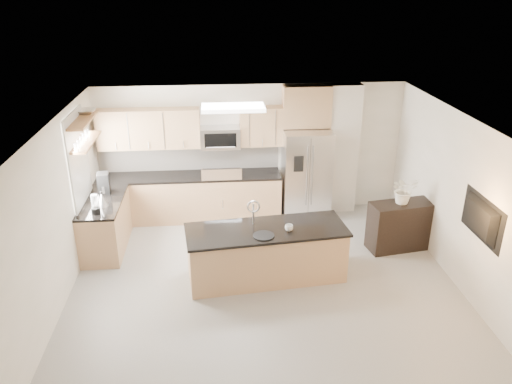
{
  "coord_description": "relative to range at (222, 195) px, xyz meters",
  "views": [
    {
      "loc": [
        -0.7,
        -6.17,
        4.46
      ],
      "look_at": [
        -0.06,
        1.3,
        1.22
      ],
      "focal_mm": 35.0,
      "sensor_mm": 36.0,
      "label": 1
    }
  ],
  "objects": [
    {
      "name": "flower_vase",
      "position": [
        3.09,
        -1.49,
        0.76
      ],
      "size": [
        0.7,
        0.62,
        0.73
      ],
      "primitive_type": "imported",
      "rotation": [
        0.0,
        0.0,
        0.07
      ],
      "color": "white",
      "rests_on": "credenza"
    },
    {
      "name": "wall_back",
      "position": [
        0.6,
        0.33,
        0.83
      ],
      "size": [
        6.0,
        0.02,
        2.6
      ],
      "primitive_type": "cube",
      "color": "white",
      "rests_on": "floor"
    },
    {
      "name": "wall_left",
      "position": [
        -2.4,
        -2.92,
        0.83
      ],
      "size": [
        0.02,
        6.5,
        2.6
      ],
      "primitive_type": "cube",
      "color": "white",
      "rests_on": "floor"
    },
    {
      "name": "left_counter",
      "position": [
        -2.07,
        -1.07,
        -0.01
      ],
      "size": [
        0.66,
        1.5,
        0.92
      ],
      "color": "tan",
      "rests_on": "floor"
    },
    {
      "name": "platter",
      "position": [
        0.58,
        -2.49,
        0.4
      ],
      "size": [
        0.34,
        0.34,
        0.02
      ],
      "primitive_type": "cylinder",
      "rotation": [
        0.0,
        0.0,
        -0.03
      ],
      "color": "black",
      "rests_on": "island"
    },
    {
      "name": "upper_cabinets",
      "position": [
        -0.7,
        0.16,
        1.35
      ],
      "size": [
        3.5,
        0.33,
        0.75
      ],
      "color": "tan",
      "rests_on": "wall_back"
    },
    {
      "name": "blender",
      "position": [
        -2.07,
        -1.57,
        0.59
      ],
      "size": [
        0.14,
        0.14,
        0.33
      ],
      "color": "black",
      "rests_on": "left_counter"
    },
    {
      "name": "shelf_upper",
      "position": [
        -2.25,
        -0.97,
        1.85
      ],
      "size": [
        0.3,
        1.2,
        0.04
      ],
      "primitive_type": "cube",
      "color": "brown",
      "rests_on": "wall_left"
    },
    {
      "name": "credenza",
      "position": [
        3.09,
        -1.52,
        -0.04
      ],
      "size": [
        1.15,
        0.63,
        0.87
      ],
      "primitive_type": "cube",
      "rotation": [
        0.0,
        0.0,
        0.16
      ],
      "color": "black",
      "rests_on": "floor"
    },
    {
      "name": "floor",
      "position": [
        0.6,
        -2.92,
        -0.47
      ],
      "size": [
        6.5,
        6.5,
        0.0
      ],
      "primitive_type": "plane",
      "color": "#9B9994",
      "rests_on": "ground"
    },
    {
      "name": "range",
      "position": [
        0.0,
        0.0,
        0.0
      ],
      "size": [
        0.76,
        0.64,
        1.14
      ],
      "color": "black",
      "rests_on": "floor"
    },
    {
      "name": "window",
      "position": [
        -2.38,
        -1.07,
        1.18
      ],
      "size": [
        0.04,
        1.15,
        1.65
      ],
      "color": "white",
      "rests_on": "wall_left"
    },
    {
      "name": "partition_column",
      "position": [
        2.42,
        0.18,
        0.83
      ],
      "size": [
        0.6,
        0.3,
        2.6
      ],
      "primitive_type": "cube",
      "color": "silver",
      "rests_on": "floor"
    },
    {
      "name": "kettle",
      "position": [
        -2.02,
        -1.28,
        0.56
      ],
      "size": [
        0.21,
        0.21,
        0.26
      ],
      "color": "silver",
      "rests_on": "left_counter"
    },
    {
      "name": "ceiling",
      "position": [
        0.6,
        -2.92,
        2.13
      ],
      "size": [
        6.0,
        6.5,
        0.02
      ],
      "primitive_type": "cube",
      "color": "silver",
      "rests_on": "wall_back"
    },
    {
      "name": "refrigerator",
      "position": [
        1.66,
        -0.05,
        0.42
      ],
      "size": [
        0.92,
        0.78,
        1.78
      ],
      "color": "silver",
      "rests_on": "floor"
    },
    {
      "name": "wall_right",
      "position": [
        3.6,
        -2.92,
        0.83
      ],
      "size": [
        0.02,
        6.5,
        2.6
      ],
      "primitive_type": "cube",
      "color": "white",
      "rests_on": "floor"
    },
    {
      "name": "coffee_maker",
      "position": [
        -2.09,
        -0.73,
        0.63
      ],
      "size": [
        0.23,
        0.27,
        0.37
      ],
      "color": "black",
      "rests_on": "left_counter"
    },
    {
      "name": "island",
      "position": [
        0.65,
        -2.25,
        -0.04
      ],
      "size": [
        2.59,
        1.17,
        1.29
      ],
      "rotation": [
        0.0,
        0.0,
        0.11
      ],
      "color": "tan",
      "rests_on": "floor"
    },
    {
      "name": "ceiling_fixture",
      "position": [
        0.2,
        -1.32,
        2.09
      ],
      "size": [
        1.0,
        0.5,
        0.06
      ],
      "primitive_type": "cube",
      "color": "white",
      "rests_on": "ceiling"
    },
    {
      "name": "television",
      "position": [
        3.51,
        -3.12,
        0.88
      ],
      "size": [
        0.14,
        1.08,
        0.62
      ],
      "primitive_type": "imported",
      "rotation": [
        0.0,
        0.0,
        1.57
      ],
      "color": "black",
      "rests_on": "wall_right"
    },
    {
      "name": "cup",
      "position": [
        0.98,
        -2.35,
        0.44
      ],
      "size": [
        0.13,
        0.13,
        0.1
      ],
      "primitive_type": "imported",
      "rotation": [
        0.0,
        0.0,
        -0.02
      ],
      "color": "silver",
      "rests_on": "island"
    },
    {
      "name": "shelf_lower",
      "position": [
        -2.25,
        -0.97,
        1.48
      ],
      "size": [
        0.3,
        1.2,
        0.04
      ],
      "primitive_type": "cube",
      "color": "brown",
      "rests_on": "wall_left"
    },
    {
      "name": "microwave",
      "position": [
        0.0,
        0.12,
        1.16
      ],
      "size": [
        0.76,
        0.4,
        0.4
      ],
      "color": "silver",
      "rests_on": "upper_cabinets"
    },
    {
      "name": "bowl",
      "position": [
        -2.25,
        -0.63,
        1.92
      ],
      "size": [
        0.41,
        0.41,
        0.1
      ],
      "primitive_type": "imported",
      "rotation": [
        0.0,
        0.0,
        -0.0
      ],
      "color": "silver",
      "rests_on": "shelf_upper"
    },
    {
      "name": "back_counter",
      "position": [
        -0.63,
        0.01,
        -0.0
      ],
      "size": [
        3.55,
        0.66,
        1.44
      ],
      "color": "tan",
      "rests_on": "floor"
    }
  ]
}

